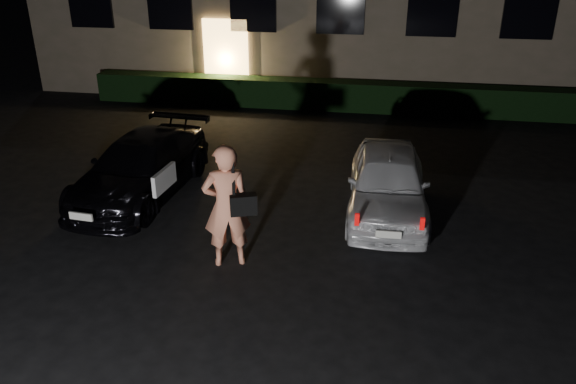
# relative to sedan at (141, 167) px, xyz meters

# --- Properties ---
(ground) EXTENTS (80.00, 80.00, 0.00)m
(ground) POSITION_rel_sedan_xyz_m (3.25, -3.65, -0.58)
(ground) COLOR black
(ground) RESTS_ON ground
(hedge) EXTENTS (15.00, 0.70, 0.85)m
(hedge) POSITION_rel_sedan_xyz_m (3.25, 6.85, -0.16)
(hedge) COLOR black
(hedge) RESTS_ON ground
(sedan) EXTENTS (1.97, 4.19, 1.17)m
(sedan) POSITION_rel_sedan_xyz_m (0.00, 0.00, 0.00)
(sedan) COLOR black
(sedan) RESTS_ON ground
(hatch) EXTENTS (1.53, 3.61, 1.22)m
(hatch) POSITION_rel_sedan_xyz_m (4.84, 0.02, 0.03)
(hatch) COLOR white
(hatch) RESTS_ON ground
(man) EXTENTS (0.93, 0.70, 2.00)m
(man) POSITION_rel_sedan_xyz_m (2.41, -2.25, 0.42)
(man) COLOR #E78B69
(man) RESTS_ON ground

